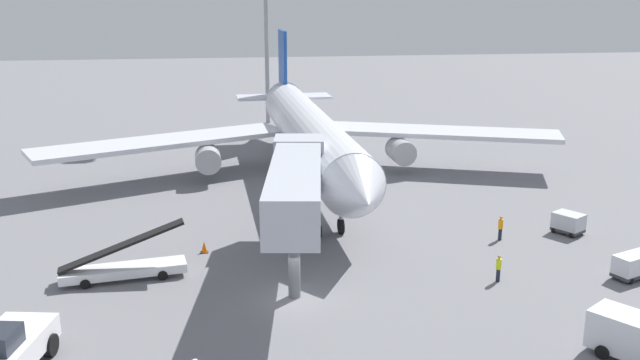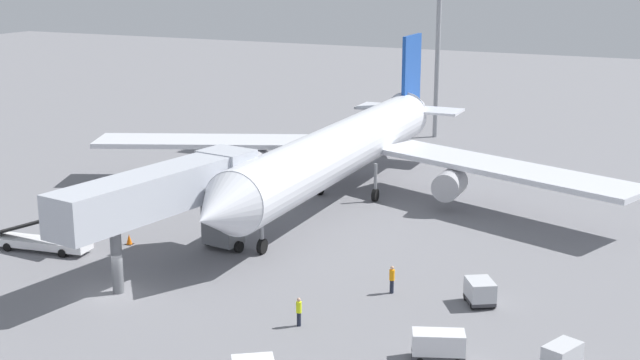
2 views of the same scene
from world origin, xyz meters
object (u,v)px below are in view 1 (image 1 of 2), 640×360
Objects in this scene: belt_loader_truck at (123,267)px; ground_crew_worker_foreground at (500,227)px; jet_bridge at (297,185)px; pushback_tug at (1,355)px; baggage_cart_outer_right at (568,222)px; ground_crew_worker_midground at (499,268)px; safety_cone_alpha at (204,247)px; baggage_cart_rear_right at (634,265)px; airplane_at_gate at (307,131)px.

ground_crew_worker_foreground is (25.36, 3.21, 0.16)m from belt_loader_truck.
pushback_tug is at bearing -141.55° from jet_bridge.
baggage_cart_outer_right is 5.44m from ground_crew_worker_foreground.
pushback_tug is 4.11× the size of ground_crew_worker_midground.
belt_loader_truck is 9.88× the size of safety_cone_alpha.
safety_cone_alpha is at bearing 162.61° from baggage_cart_rear_right.
jet_bridge is 5.59× the size of baggage_cart_rear_right.
pushback_tug is at bearing -110.39° from belt_loader_truck.
baggage_cart_rear_right is at bearing -14.60° from jet_bridge.
belt_loader_truck is 2.56× the size of baggage_cart_rear_right.
ground_crew_worker_foreground reaches higher than ground_crew_worker_midground.
ground_crew_worker_foreground is at bearing 7.22° from belt_loader_truck.
pushback_tug is 2.80× the size of baggage_cart_outer_right.
airplane_at_gate is 6.54× the size of belt_loader_truck.
jet_bridge reaches higher than baggage_cart_outer_right.
jet_bridge is 21.21m from baggage_cart_rear_right.
airplane_at_gate is 31.09m from baggage_cart_rear_right.
ground_crew_worker_midground is at bearing -23.04° from safety_cone_alpha.
ground_crew_worker_foreground is at bearing 66.65° from ground_crew_worker_midground.
ground_crew_worker_foreground is at bearing -1.69° from safety_cone_alpha.
baggage_cart_rear_right is 9.30m from ground_crew_worker_foreground.
jet_bridge is at bearing -99.17° from airplane_at_gate.
ground_crew_worker_midground is (-8.41, 0.66, 0.05)m from baggage_cart_rear_right.
airplane_at_gate is 24.68m from baggage_cart_outer_right.
baggage_cart_outer_right is at bearing 90.21° from baggage_cart_rear_right.
ground_crew_worker_midground is at bearing -71.78° from airplane_at_gate.
baggage_cart_rear_right is 8.14m from baggage_cart_outer_right.
jet_bridge is 9.86× the size of ground_crew_worker_midground.
airplane_at_gate is at bearing 60.84° from pushback_tug.
ground_crew_worker_foreground is (-5.43, 7.54, 0.10)m from baggage_cart_rear_right.
baggage_cart_outer_right is 1.47× the size of ground_crew_worker_midground.
baggage_cart_rear_right reaches higher than baggage_cart_outer_right.
baggage_cart_outer_right is 11.23m from ground_crew_worker_midground.
belt_loader_truck reaches higher than safety_cone_alpha.
pushback_tug is 35.41m from baggage_cart_rear_right.
jet_bridge is 8.24m from safety_cone_alpha.
airplane_at_gate is 64.58× the size of safety_cone_alpha.
belt_loader_truck is 4.51× the size of ground_crew_worker_midground.
ground_crew_worker_foreground is at bearing 25.51° from pushback_tug.
ground_crew_worker_midground is at bearing -9.32° from belt_loader_truck.
airplane_at_gate reaches higher than safety_cone_alpha.
baggage_cart_outer_right is (30.76, 3.81, 0.05)m from belt_loader_truck.
airplane_at_gate is 26.86m from ground_crew_worker_midground.
baggage_cart_outer_right is at bearing 8.28° from jet_bridge.
belt_loader_truck is at bearing 170.68° from ground_crew_worker_midground.
ground_crew_worker_foreground is 7.50m from ground_crew_worker_midground.
airplane_at_gate is 21.89m from ground_crew_worker_foreground.
pushback_tug is 0.91× the size of belt_loader_truck.
safety_cone_alpha is (-9.29, -17.79, -4.18)m from airplane_at_gate.
ground_crew_worker_foreground is at bearing -173.68° from baggage_cart_outer_right.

